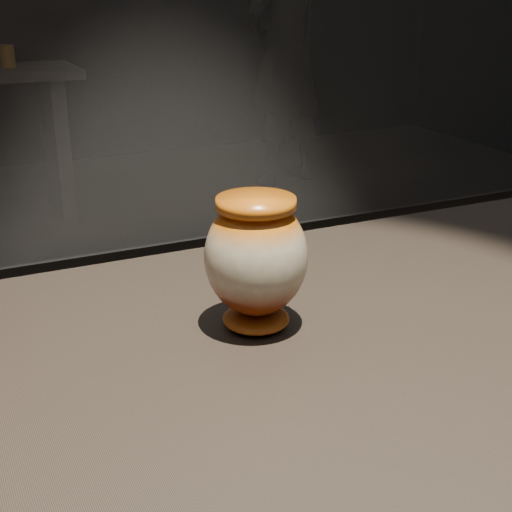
# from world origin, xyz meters

# --- Properties ---
(display_plinth) EXTENTS (2.00, 0.80, 0.90)m
(display_plinth) POSITION_xyz_m (0.00, 0.00, 0.63)
(display_plinth) COLOR black
(display_plinth) RESTS_ON ground
(main_vase) EXTENTS (0.15, 0.15, 0.19)m
(main_vase) POSITION_xyz_m (-0.08, 0.07, 1.00)
(main_vase) COLOR #6A2309
(main_vase) RESTS_ON display_plinth
(back_vase_right) EXTENTS (0.08, 0.08, 0.12)m
(back_vase_right) POSITION_xyz_m (0.03, 3.56, 0.96)
(back_vase_right) COLOR #986116
(back_vase_right) RESTS_ON back_shelf
(visitor) EXTENTS (0.77, 0.64, 1.81)m
(visitor) POSITION_xyz_m (1.84, 3.68, 0.90)
(visitor) COLOR black
(visitor) RESTS_ON ground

